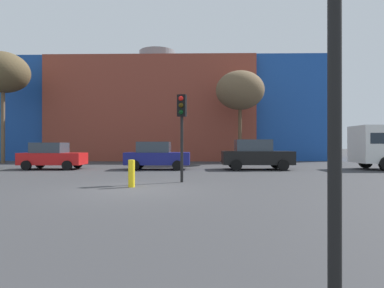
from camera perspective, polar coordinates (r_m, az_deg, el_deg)
The scene contains 9 objects.
ground_plane at distance 11.19m, azimuth -10.76°, elevation -8.07°, with size 200.00×200.00×0.00m, color #38383A.
building_backdrop at distance 35.80m, azimuth -6.24°, elevation 5.50°, with size 35.52×12.57×11.92m.
parked_car_1 at distance 21.76m, azimuth -23.84°, elevation -1.98°, with size 3.86×1.90×1.67m.
parked_car_2 at distance 19.89m, azimuth -6.35°, elevation -2.09°, with size 3.98×1.95×1.72m.
parked_car_3 at distance 20.04m, azimuth 11.40°, elevation -1.89°, with size 4.28×2.10×1.86m.
traffic_light_island at distance 13.09m, azimuth -1.86°, elevation 4.75°, with size 0.40×0.39×3.61m.
bare_tree_0 at distance 31.09m, azimuth -30.83°, elevation 10.93°, with size 4.18×4.18×9.20m.
bare_tree_1 at distance 26.62m, azimuth 8.61°, elevation 9.46°, with size 3.97×3.97×7.58m.
bollard_yellow_0 at distance 11.80m, azimuth -10.82°, elevation -5.23°, with size 0.24×0.24×0.99m, color yellow.
Camera 1 is at (2.29, -10.84, 1.56)m, focal length 29.68 mm.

